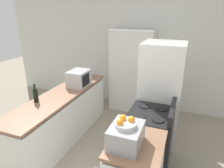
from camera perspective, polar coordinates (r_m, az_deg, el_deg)
wall_back at (r=4.92m, az=6.34°, el=8.43°), size 7.00×0.06×2.60m
counter_left at (r=3.86m, az=-13.82°, el=-9.20°), size 0.60×2.50×0.91m
pantry_cabinet at (r=4.73m, az=5.60°, el=3.64°), size 0.97×0.50×1.91m
stove at (r=3.20m, az=10.54°, el=-15.16°), size 0.66×0.72×1.07m
refrigerator at (r=3.63m, az=13.63°, el=-2.87°), size 0.72×0.69×1.82m
microwave at (r=3.92m, az=-9.45°, el=1.62°), size 0.35×0.44×0.31m
wine_bottle at (r=3.42m, az=-20.99°, el=-3.01°), size 0.08×0.08×0.31m
toaster_oven at (r=2.24m, az=4.02°, el=-14.47°), size 0.34×0.42×0.24m
fruit_bowl at (r=2.15m, az=3.81°, el=-11.03°), size 0.23×0.23×0.11m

